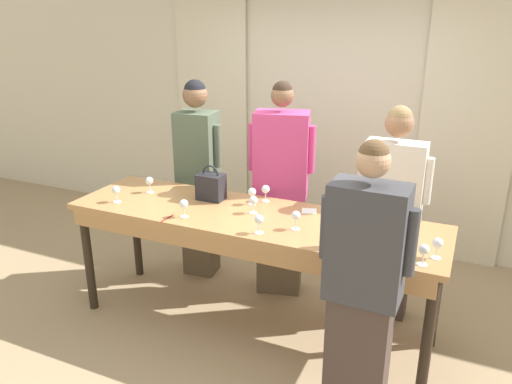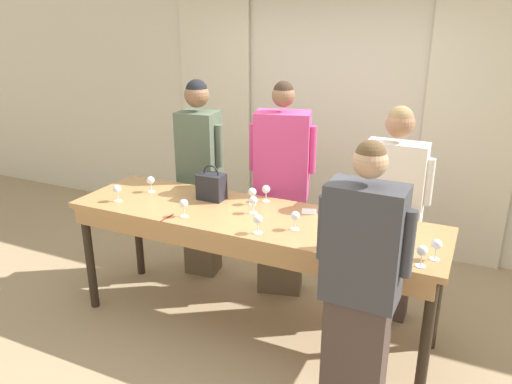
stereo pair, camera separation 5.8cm
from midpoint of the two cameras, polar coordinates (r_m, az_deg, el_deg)
name	(u,v)px [view 2 (the right image)]	position (r m, az deg, el deg)	size (l,w,h in m)	color
ground_plane	(252,325)	(4.13, -0.06, -14.93)	(18.00, 18.00, 0.00)	tan
wall_back	(332,111)	(5.30, 8.97, 9.16)	(12.00, 0.06, 2.80)	beige
curtain_panel_left	(216,107)	(5.76, -4.35, 9.62)	(0.85, 0.03, 2.69)	beige
curtain_panel_right	(470,129)	(5.04, 23.62, 6.57)	(0.85, 0.03, 2.69)	beige
tasting_bar	(250,228)	(3.69, -0.26, -4.14)	(2.81, 0.78, 0.96)	#B27F4C
wine_bottle	(337,231)	(3.16, 9.73, -4.40)	(0.07, 0.07, 0.32)	black
handbag	(211,186)	(3.95, -4.69, 0.67)	(0.21, 0.14, 0.28)	#232328
wine_glass_front_left	(266,190)	(3.90, 1.58, 0.24)	(0.06, 0.06, 0.13)	white
wine_glass_front_mid	(346,201)	(3.73, 10.65, -1.01)	(0.06, 0.06, 0.13)	white
wine_glass_front_right	(184,204)	(3.64, -7.81, -1.40)	(0.06, 0.06, 0.13)	white
wine_glass_center_left	(117,190)	(4.04, -15.20, 0.24)	(0.06, 0.06, 0.13)	white
wine_glass_center_mid	(254,201)	(3.66, 0.17, -1.06)	(0.06, 0.06, 0.13)	white
wine_glass_center_right	(252,193)	(3.84, 0.00, -0.08)	(0.06, 0.06, 0.13)	white
wine_glass_back_left	(151,181)	(4.19, -11.57, 1.24)	(0.06, 0.06, 0.13)	white
wine_glass_back_mid	(295,217)	(3.40, 4.99, -2.83)	(0.06, 0.06, 0.13)	white
wine_glass_back_right	(258,220)	(3.33, 0.73, -3.24)	(0.06, 0.06, 0.13)	white
wine_glass_near_host	(422,252)	(3.07, 18.98, -6.47)	(0.06, 0.06, 0.13)	white
wine_glass_by_bottle	(436,245)	(3.18, 20.42, -5.73)	(0.06, 0.06, 0.13)	white
napkin	(309,211)	(3.75, 6.55, -2.22)	(0.14, 0.14, 0.00)	white
pen	(167,218)	(3.66, -9.67, -2.90)	(0.01, 0.15, 0.01)	maroon
guest_olive_jacket	(200,177)	(4.55, -6.04, 1.72)	(0.46, 0.30, 1.83)	brown
guest_pink_top	(282,192)	(4.22, 3.34, 0.04)	(0.55, 0.38, 1.85)	brown
guest_cream_sweater	(391,213)	(4.01, 15.62, -2.32)	(0.56, 0.21, 1.73)	#473833
host_pouring	(360,292)	(2.89, 12.35, -11.06)	(0.53, 0.25, 1.76)	#473833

